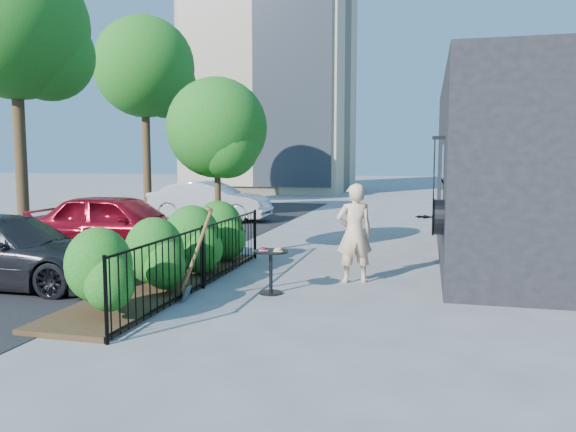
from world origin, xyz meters
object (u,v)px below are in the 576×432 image
(street_tree_near, at_px, (16,35))
(car_red, at_px, (119,225))
(patio_tree, at_px, (219,134))
(shovel, at_px, (195,260))
(street_tree_far, at_px, (145,73))
(car_silver, at_px, (210,201))
(car_darkgrey, at_px, (8,251))
(woman, at_px, (354,233))
(cafe_table, at_px, (271,264))

(street_tree_near, relative_size, car_red, 1.93)
(patio_tree, distance_m, shovel, 4.33)
(street_tree_far, xyz_separation_m, car_silver, (4.65, -4.24, -5.21))
(street_tree_near, bearing_deg, car_red, -32.77)
(shovel, bearing_deg, car_darkgrey, 175.50)
(car_silver, bearing_deg, street_tree_far, 46.72)
(patio_tree, height_order, car_darkgrey, patio_tree)
(street_tree_far, bearing_deg, car_silver, -42.33)
(street_tree_near, xyz_separation_m, street_tree_far, (0.00, 8.00, 0.00))
(street_tree_near, relative_size, car_silver, 1.93)
(street_tree_near, bearing_deg, street_tree_far, 90.00)
(street_tree_near, height_order, woman, street_tree_near)
(cafe_table, relative_size, shovel, 0.50)
(car_red, height_order, car_darkgrey, car_red)
(street_tree_far, xyz_separation_m, cafe_table, (9.67, -14.02, -5.42))
(patio_tree, height_order, shovel, patio_tree)
(woman, bearing_deg, car_red, -34.42)
(street_tree_far, bearing_deg, shovel, -59.72)
(patio_tree, relative_size, shovel, 2.55)
(cafe_table, relative_size, woman, 0.43)
(shovel, height_order, car_silver, shovel)
(street_tree_near, distance_m, shovel, 12.24)
(cafe_table, height_order, shovel, shovel)
(patio_tree, distance_m, car_silver, 7.87)
(patio_tree, bearing_deg, car_darkgrey, -128.54)
(car_red, bearing_deg, street_tree_far, 24.70)
(cafe_table, bearing_deg, patio_tree, 124.87)
(shovel, distance_m, car_silver, 11.36)
(car_red, bearing_deg, car_silver, 5.12)
(woman, relative_size, shovel, 1.16)
(shovel, bearing_deg, street_tree_far, 120.28)
(cafe_table, height_order, car_silver, car_silver)
(street_tree_near, distance_m, car_silver, 7.94)
(street_tree_far, height_order, shovel, street_tree_far)
(street_tree_far, distance_m, car_silver, 8.17)
(car_silver, bearing_deg, cafe_table, -153.82)
(car_red, height_order, car_silver, car_red)
(car_red, bearing_deg, patio_tree, -84.57)
(shovel, bearing_deg, street_tree_near, 141.66)
(shovel, relative_size, car_darkgrey, 0.36)
(woman, bearing_deg, street_tree_far, -70.02)
(patio_tree, distance_m, street_tree_far, 13.95)
(shovel, distance_m, car_red, 4.78)
(street_tree_near, relative_size, street_tree_far, 1.00)
(street_tree_near, xyz_separation_m, cafe_table, (9.67, -6.02, -5.42))
(street_tree_near, bearing_deg, cafe_table, -31.92)
(street_tree_far, height_order, car_darkgrey, street_tree_far)
(street_tree_near, xyz_separation_m, car_silver, (4.65, 3.76, -5.21))
(street_tree_far, relative_size, car_silver, 1.93)
(patio_tree, relative_size, street_tree_near, 0.48)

